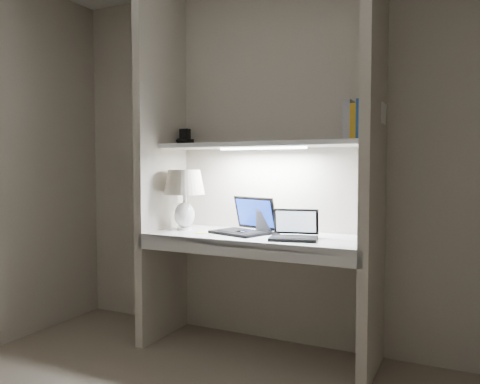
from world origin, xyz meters
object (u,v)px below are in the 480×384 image
Objects in this scene: laptop_main at (246,225)px; laptop_netbook at (294,232)px; speaker at (265,220)px; book_row at (364,121)px; table_lamp at (184,189)px.

laptop_main is 1.32× the size of laptop_netbook.
book_row is (0.65, -0.02, 0.63)m from speaker.
laptop_netbook is (0.38, -0.10, -0.01)m from laptop_main.
table_lamp is 2.69× the size of speaker.
table_lamp is at bearing -174.02° from book_row.
table_lamp is 0.98× the size of laptop_main.
table_lamp is at bearing -174.30° from speaker.
table_lamp is 1.72× the size of book_row.
speaker is (-0.28, 0.20, 0.04)m from laptop_netbook.
speaker is 0.64× the size of book_row.
laptop_main is 0.39m from laptop_netbook.
laptop_main is 0.14m from speaker.
book_row is (0.37, 0.19, 0.67)m from laptop_netbook.
laptop_main is at bearing 152.34° from laptop_netbook.
speaker is at bearing 14.55° from table_lamp.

